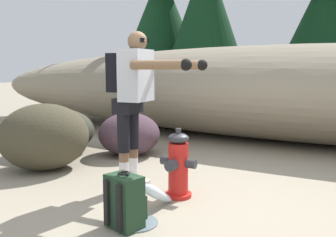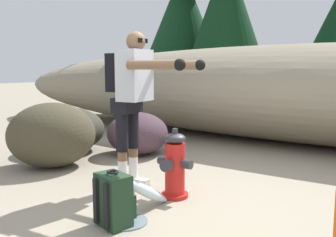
{
  "view_description": "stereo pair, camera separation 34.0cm",
  "coord_description": "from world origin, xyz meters",
  "views": [
    {
      "loc": [
        1.41,
        -3.09,
        1.3
      ],
      "look_at": [
        -0.58,
        0.43,
        0.75
      ],
      "focal_mm": 39.63,
      "sensor_mm": 36.0,
      "label": 1
    },
    {
      "loc": [
        1.69,
        -2.91,
        1.3
      ],
      "look_at": [
        -0.58,
        0.43,
        0.75
      ],
      "focal_mm": 39.63,
      "sensor_mm": 36.0,
      "label": 2
    }
  ],
  "objects": [
    {
      "name": "spare_backpack",
      "position": [
        -0.33,
        -0.73,
        0.22
      ],
      "size": [
        0.34,
        0.34,
        0.47
      ],
      "rotation": [
        0.0,
        0.0,
        1.3
      ],
      "color": "#1E3823",
      "rests_on": "ground_plane"
    },
    {
      "name": "fire_hydrant",
      "position": [
        -0.29,
        0.12,
        0.32
      ],
      "size": [
        0.38,
        0.33,
        0.71
      ],
      "color": "red",
      "rests_on": "ground_plane"
    },
    {
      "name": "boulder_small",
      "position": [
        -2.81,
        0.95,
        0.34
      ],
      "size": [
        1.58,
        1.57,
        0.69
      ],
      "primitive_type": "ellipsoid",
      "rotation": [
        0.0,
        0.0,
        2.39
      ],
      "color": "#36382B",
      "rests_on": "ground_plane"
    },
    {
      "name": "hydrant_water_jet",
      "position": [
        -0.29,
        -0.39,
        0.15
      ],
      "size": [
        0.38,
        0.82,
        0.44
      ],
      "color": "silver",
      "rests_on": "ground_plane"
    },
    {
      "name": "boulder_mid",
      "position": [
        -1.8,
        1.4,
        0.32
      ],
      "size": [
        1.26,
        1.26,
        0.64
      ],
      "primitive_type": "ellipsoid",
      "rotation": [
        0.0,
        0.0,
        3.66
      ],
      "color": "#45313C",
      "rests_on": "ground_plane"
    },
    {
      "name": "utility_worker",
      "position": [
        -0.78,
        0.09,
        1.07
      ],
      "size": [
        1.0,
        0.59,
        1.67
      ],
      "rotation": [
        0.0,
        0.0,
        0.09
      ],
      "color": "beige",
      "rests_on": "ground_plane"
    },
    {
      "name": "dirt_embankment",
      "position": [
        0.0,
        3.89,
        0.86
      ],
      "size": [
        14.69,
        3.2,
        1.73
      ],
      "primitive_type": "ellipsoid",
      "color": "gray",
      "rests_on": "ground_plane"
    },
    {
      "name": "ground_plane",
      "position": [
        0.0,
        0.0,
        -0.02
      ],
      "size": [
        56.0,
        56.0,
        0.04
      ],
      "primitive_type": "cube",
      "color": "gray"
    },
    {
      "name": "boulder_large",
      "position": [
        -2.27,
        0.2,
        0.43
      ],
      "size": [
        1.45,
        1.48,
        0.86
      ],
      "primitive_type": "ellipsoid",
      "rotation": [
        0.0,
        0.0,
        0.91
      ],
      "color": "#403C2B",
      "rests_on": "ground_plane"
    }
  ]
}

